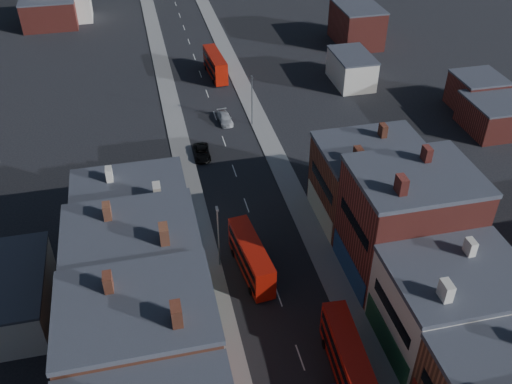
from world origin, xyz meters
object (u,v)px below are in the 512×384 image
bus_1 (347,357)px  car_2 (202,152)px  bus_2 (215,65)px  car_3 (225,118)px  bus_0 (251,257)px

bus_1 → car_2: 39.90m
bus_1 → bus_2: (-0.91, 65.08, -0.02)m
car_2 → car_3: 10.36m
bus_1 → bus_2: 65.08m
bus_1 → car_3: size_ratio=2.15×
bus_0 → car_3: (3.22, 33.53, -1.58)m
bus_0 → car_2: bearing=88.1°
bus_2 → car_3: size_ratio=2.14×
bus_0 → bus_2: 50.56m
bus_1 → bus_2: bearing=94.2°
car_2 → bus_2: bearing=78.5°
bus_0 → bus_2: size_ratio=0.99×
bus_0 → bus_1: size_ratio=0.99×
bus_2 → bus_0: bearing=-99.1°
bus_2 → car_3: 16.95m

